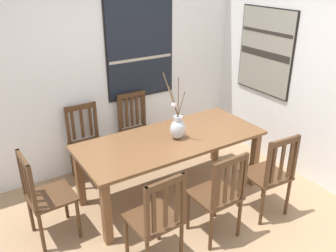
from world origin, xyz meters
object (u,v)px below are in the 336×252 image
at_px(dining_table, 171,146).
at_px(chair_1, 45,196).
at_px(chair_0, 157,219).
at_px(chair_5, 219,195).
at_px(painting_on_side_wall, 266,51).
at_px(chair_2, 270,174).
at_px(centerpiece_vase, 178,127).
at_px(chair_3, 137,128).
at_px(painting_on_back_wall, 140,48).
at_px(chair_4, 87,142).

distance_m(dining_table, chair_1, 1.42).
height_order(chair_0, chair_1, chair_0).
bearing_deg(chair_5, painting_on_side_wall, 34.24).
bearing_deg(chair_2, dining_table, 128.01).
xyz_separation_m(centerpiece_vase, painting_on_side_wall, (1.57, 0.30, 0.59)).
relative_size(centerpiece_vase, chair_3, 0.75).
bearing_deg(painting_on_back_wall, chair_5, -96.64).
relative_size(centerpiece_vase, chair_0, 0.76).
bearing_deg(chair_1, chair_0, -50.15).
relative_size(chair_3, painting_on_back_wall, 0.74).
distance_m(chair_2, painting_on_back_wall, 2.24).
height_order(chair_0, chair_2, chair_2).
xyz_separation_m(chair_1, chair_4, (0.75, 0.85, -0.00)).
height_order(chair_4, painting_on_side_wall, painting_on_side_wall).
bearing_deg(chair_4, painting_on_side_wall, -15.08).
bearing_deg(dining_table, centerpiece_vase, -34.43).
distance_m(dining_table, centerpiece_vase, 0.24).
xyz_separation_m(chair_1, painting_on_side_wall, (3.04, 0.23, 0.97)).
height_order(chair_2, chair_5, chair_2).
xyz_separation_m(chair_5, painting_on_back_wall, (0.23, 1.94, 1.02)).
height_order(chair_1, chair_5, chair_5).
height_order(dining_table, chair_0, chair_0).
bearing_deg(chair_0, painting_on_side_wall, 25.37).
bearing_deg(centerpiece_vase, chair_5, -94.75).
bearing_deg(chair_4, chair_0, -90.74).
distance_m(chair_2, chair_4, 2.20).
bearing_deg(dining_table, chair_1, 179.08).
bearing_deg(dining_table, chair_2, -51.99).
distance_m(chair_1, chair_5, 1.66).
bearing_deg(painting_on_side_wall, chair_5, -145.76).
relative_size(chair_2, chair_4, 1.03).
height_order(painting_on_back_wall, painting_on_side_wall, painting_on_back_wall).
bearing_deg(chair_0, painting_on_back_wall, 64.73).
relative_size(chair_2, painting_on_back_wall, 0.74).
height_order(dining_table, painting_on_back_wall, painting_on_back_wall).
bearing_deg(chair_1, chair_5, -32.10).
relative_size(chair_0, chair_3, 0.99).
xyz_separation_m(chair_2, chair_3, (-0.66, 1.74, 0.01)).
xyz_separation_m(painting_on_back_wall, painting_on_side_wall, (1.41, -0.82, -0.06)).
distance_m(chair_0, chair_3, 1.86).
bearing_deg(painting_on_back_wall, painting_on_side_wall, -30.28).
distance_m(chair_0, painting_on_back_wall, 2.36).
bearing_deg(centerpiece_vase, chair_4, 128.54).
height_order(chair_1, chair_3, chair_3).
bearing_deg(chair_2, chair_3, 110.65).
bearing_deg(chair_2, painting_on_back_wall, 103.27).
bearing_deg(chair_3, chair_0, -112.45).
xyz_separation_m(dining_table, chair_4, (-0.67, 0.87, -0.15)).
bearing_deg(chair_1, painting_on_side_wall, 4.36).
height_order(chair_4, chair_5, chair_5).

